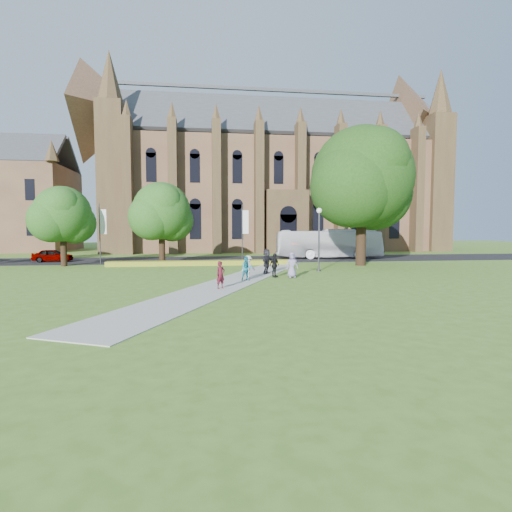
{
  "coord_description": "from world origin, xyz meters",
  "views": [
    {
      "loc": [
        -2.12,
        -25.51,
        3.58
      ],
      "look_at": [
        1.69,
        2.48,
        1.6
      ],
      "focal_mm": 28.0,
      "sensor_mm": 36.0,
      "label": 1
    }
  ],
  "objects": [
    {
      "name": "pedestrian_5",
      "position": [
        2.89,
        5.07,
        1.0
      ],
      "size": [
        1.48,
        1.8,
        1.93
      ],
      "primitive_type": "imported",
      "rotation": [
        0.0,
        0.0,
        0.97
      ],
      "color": "#232128",
      "rests_on": "footpath"
    },
    {
      "name": "car_0",
      "position": [
        -17.77,
        19.07,
        0.7
      ],
      "size": [
        4.0,
        1.69,
        1.35
      ],
      "primitive_type": "imported",
      "rotation": [
        0.0,
        0.0,
        1.6
      ],
      "color": "gray",
      "rests_on": "road"
    },
    {
      "name": "banner_pole_1",
      "position": [
        -11.89,
        15.2,
        3.39
      ],
      "size": [
        0.7,
        0.1,
        6.0
      ],
      "color": "#38383D",
      "rests_on": "ground"
    },
    {
      "name": "flower_hedge",
      "position": [
        -2.0,
        13.2,
        0.23
      ],
      "size": [
        18.0,
        1.4,
        0.45
      ],
      "primitive_type": "cube",
      "color": "gold",
      "rests_on": "ground"
    },
    {
      "name": "footpath",
      "position": [
        0.0,
        1.0,
        0.02
      ],
      "size": [
        15.58,
        28.54,
        0.04
      ],
      "primitive_type": "cube",
      "rotation": [
        0.0,
        0.0,
        -0.44
      ],
      "color": "#B2B2A8",
      "rests_on": "ground"
    },
    {
      "name": "streetlamp",
      "position": [
        7.5,
        6.5,
        3.3
      ],
      "size": [
        0.44,
        0.44,
        5.24
      ],
      "color": "#38383D",
      "rests_on": "ground"
    },
    {
      "name": "street_tree_1",
      "position": [
        -6.0,
        14.5,
        5.22
      ],
      "size": [
        5.6,
        5.6,
        8.05
      ],
      "color": "#332114",
      "rests_on": "ground"
    },
    {
      "name": "pedestrian_3",
      "position": [
        3.07,
        2.77,
        0.9
      ],
      "size": [
        1.03,
        0.98,
        1.72
      ],
      "primitive_type": "imported",
      "rotation": [
        0.0,
        0.0,
        0.72
      ],
      "color": "black",
      "rests_on": "footpath"
    },
    {
      "name": "ground",
      "position": [
        0.0,
        0.0,
        0.0
      ],
      "size": [
        160.0,
        160.0,
        0.0
      ],
      "primitive_type": "plane",
      "color": "#466E21",
      "rests_on": "ground"
    },
    {
      "name": "large_tree",
      "position": [
        13.0,
        11.0,
        8.37
      ],
      "size": [
        9.6,
        9.6,
        13.2
      ],
      "color": "#332114",
      "rests_on": "ground"
    },
    {
      "name": "street_tree_0",
      "position": [
        -15.0,
        14.0,
        4.87
      ],
      "size": [
        5.2,
        5.2,
        7.5
      ],
      "color": "#332114",
      "rests_on": "ground"
    },
    {
      "name": "pedestrian_1",
      "position": [
        0.87,
        1.11,
        0.85
      ],
      "size": [
        0.91,
        0.77,
        1.63
      ],
      "primitive_type": "imported",
      "rotation": [
        0.0,
        0.0,
        0.22
      ],
      "color": "#1B7487",
      "rests_on": "footpath"
    },
    {
      "name": "pedestrian_2",
      "position": [
        1.1,
        2.22,
        0.85
      ],
      "size": [
        1.19,
        0.93,
        1.61
      ],
      "primitive_type": "imported",
      "rotation": [
        0.0,
        0.0,
        0.36
      ],
      "color": "#BABABA",
      "rests_on": "footpath"
    },
    {
      "name": "banner_pole_0",
      "position": [
        2.11,
        15.2,
        3.39
      ],
      "size": [
        0.7,
        0.1,
        6.0
      ],
      "color": "#38383D",
      "rests_on": "ground"
    },
    {
      "name": "pedestrian_0",
      "position": [
        -1.05,
        -2.22,
        0.84
      ],
      "size": [
        0.7,
        0.64,
        1.61
      ],
      "primitive_type": "imported",
      "rotation": [
        0.0,
        0.0,
        0.59
      ],
      "color": "#4D111E",
      "rests_on": "footpath"
    },
    {
      "name": "cathedral",
      "position": [
        10.0,
        39.73,
        12.98
      ],
      "size": [
        52.6,
        18.25,
        28.0
      ],
      "color": "brown",
      "rests_on": "ground"
    },
    {
      "name": "parasol",
      "position": [
        4.46,
        2.44,
        2.15
      ],
      "size": [
        0.9,
        0.9,
        0.64
      ],
      "primitive_type": "imported",
      "rotation": [
        0.0,
        0.0,
        -0.27
      ],
      "color": "#EFA9C9",
      "rests_on": "pedestrian_4"
    },
    {
      "name": "road",
      "position": [
        0.0,
        20.0,
        0.01
      ],
      "size": [
        160.0,
        10.0,
        0.02
      ],
      "primitive_type": "cube",
      "color": "black",
      "rests_on": "ground"
    },
    {
      "name": "tour_coach",
      "position": [
        12.71,
        19.96,
        1.74
      ],
      "size": [
        12.58,
        3.99,
        3.45
      ],
      "primitive_type": "imported",
      "rotation": [
        0.0,
        0.0,
        1.48
      ],
      "color": "white",
      "rests_on": "road"
    },
    {
      "name": "pedestrian_4",
      "position": [
        4.28,
        2.34,
        0.94
      ],
      "size": [
        0.91,
        0.62,
        1.79
      ],
      "primitive_type": "imported",
      "rotation": [
        0.0,
        0.0,
        0.06
      ],
      "color": "gray",
      "rests_on": "footpath"
    }
  ]
}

